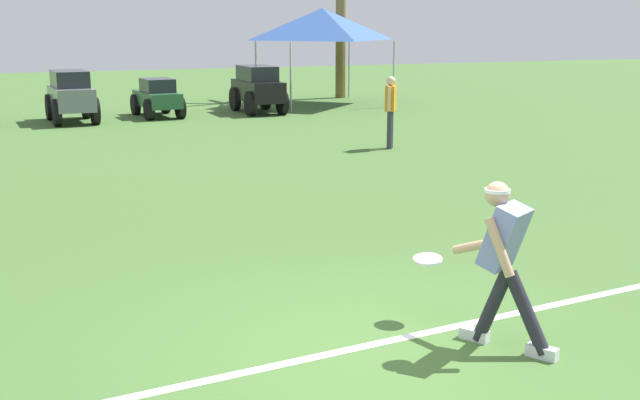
{
  "coord_description": "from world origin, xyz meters",
  "views": [
    {
      "loc": [
        -2.7,
        -5.74,
        2.73
      ],
      "look_at": [
        0.35,
        1.82,
        0.9
      ],
      "focal_mm": 45.0,
      "sensor_mm": 36.0,
      "label": 1
    }
  ],
  "objects_px": {
    "frisbee_in_flight": "(428,259)",
    "parked_car_slot_d": "(258,88)",
    "frisbee_thrower": "(504,257)",
    "parked_car_slot_c": "(157,97)",
    "teammate_near_sideline": "(391,105)",
    "parked_car_slot_b": "(71,95)",
    "event_tent": "(322,24)"
  },
  "relations": [
    {
      "from": "frisbee_in_flight",
      "to": "parked_car_slot_d",
      "type": "relative_size",
      "value": 0.16
    },
    {
      "from": "frisbee_in_flight",
      "to": "parked_car_slot_d",
      "type": "bearing_deg",
      "value": 77.51
    },
    {
      "from": "parked_car_slot_c",
      "to": "event_tent",
      "type": "xyz_separation_m",
      "value": [
        5.77,
        1.53,
        2.04
      ]
    },
    {
      "from": "parked_car_slot_c",
      "to": "event_tent",
      "type": "distance_m",
      "value": 6.31
    },
    {
      "from": "frisbee_in_flight",
      "to": "event_tent",
      "type": "height_order",
      "value": "event_tent"
    },
    {
      "from": "teammate_near_sideline",
      "to": "parked_car_slot_b",
      "type": "relative_size",
      "value": 0.65
    },
    {
      "from": "parked_car_slot_c",
      "to": "event_tent",
      "type": "relative_size",
      "value": 0.62
    },
    {
      "from": "parked_car_slot_c",
      "to": "parked_car_slot_d",
      "type": "distance_m",
      "value": 3.02
    },
    {
      "from": "frisbee_thrower",
      "to": "parked_car_slot_c",
      "type": "xyz_separation_m",
      "value": [
        0.5,
        17.86,
        -0.24
      ]
    },
    {
      "from": "frisbee_in_flight",
      "to": "teammate_near_sideline",
      "type": "xyz_separation_m",
      "value": [
        4.31,
        9.26,
        0.36
      ]
    },
    {
      "from": "frisbee_thrower",
      "to": "frisbee_in_flight",
      "type": "bearing_deg",
      "value": 106.81
    },
    {
      "from": "frisbee_thrower",
      "to": "parked_car_slot_c",
      "type": "bearing_deg",
      "value": 88.41
    },
    {
      "from": "parked_car_slot_b",
      "to": "parked_car_slot_c",
      "type": "distance_m",
      "value": 2.46
    },
    {
      "from": "frisbee_in_flight",
      "to": "parked_car_slot_d",
      "type": "distance_m",
      "value": 17.37
    },
    {
      "from": "frisbee_thrower",
      "to": "teammate_near_sideline",
      "type": "relative_size",
      "value": 0.92
    },
    {
      "from": "parked_car_slot_c",
      "to": "parked_car_slot_d",
      "type": "bearing_deg",
      "value": -1.55
    },
    {
      "from": "teammate_near_sideline",
      "to": "parked_car_slot_c",
      "type": "relative_size",
      "value": 0.69
    },
    {
      "from": "event_tent",
      "to": "teammate_near_sideline",
      "type": "bearing_deg",
      "value": -103.32
    },
    {
      "from": "teammate_near_sideline",
      "to": "event_tent",
      "type": "bearing_deg",
      "value": 76.68
    },
    {
      "from": "frisbee_thrower",
      "to": "parked_car_slot_b",
      "type": "height_order",
      "value": "frisbee_thrower"
    },
    {
      "from": "teammate_near_sideline",
      "to": "parked_car_slot_b",
      "type": "distance_m",
      "value": 9.51
    },
    {
      "from": "parked_car_slot_c",
      "to": "event_tent",
      "type": "bearing_deg",
      "value": 14.86
    },
    {
      "from": "frisbee_thrower",
      "to": "parked_car_slot_d",
      "type": "xyz_separation_m",
      "value": [
        3.51,
        17.78,
        -0.06
      ]
    },
    {
      "from": "frisbee_in_flight",
      "to": "parked_car_slot_c",
      "type": "relative_size",
      "value": 0.17
    },
    {
      "from": "frisbee_thrower",
      "to": "parked_car_slot_b",
      "type": "distance_m",
      "value": 17.58
    },
    {
      "from": "frisbee_in_flight",
      "to": "teammate_near_sideline",
      "type": "height_order",
      "value": "teammate_near_sideline"
    },
    {
      "from": "frisbee_thrower",
      "to": "frisbee_in_flight",
      "type": "relative_size",
      "value": 3.77
    },
    {
      "from": "frisbee_in_flight",
      "to": "frisbee_thrower",
      "type": "bearing_deg",
      "value": -73.19
    },
    {
      "from": "frisbee_thrower",
      "to": "event_tent",
      "type": "bearing_deg",
      "value": 72.1
    },
    {
      "from": "frisbee_thrower",
      "to": "teammate_near_sideline",
      "type": "height_order",
      "value": "teammate_near_sideline"
    },
    {
      "from": "frisbee_thrower",
      "to": "parked_car_slot_c",
      "type": "distance_m",
      "value": 17.87
    },
    {
      "from": "frisbee_thrower",
      "to": "frisbee_in_flight",
      "type": "distance_m",
      "value": 0.89
    }
  ]
}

